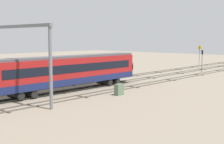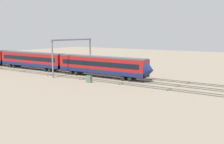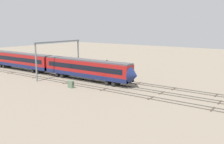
{
  "view_description": "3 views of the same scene",
  "coord_description": "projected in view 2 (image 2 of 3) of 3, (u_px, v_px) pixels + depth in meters",
  "views": [
    {
      "loc": [
        -30.89,
        -32.92,
        7.36
      ],
      "look_at": [
        3.52,
        -1.64,
        2.24
      ],
      "focal_mm": 49.37,
      "sensor_mm": 36.0,
      "label": 1
    },
    {
      "loc": [
        34.53,
        -50.8,
        10.46
      ],
      "look_at": [
        1.14,
        -1.84,
        1.82
      ],
      "focal_mm": 43.39,
      "sensor_mm": 36.0,
      "label": 2
    },
    {
      "loc": [
        35.58,
        -43.83,
        12.67
      ],
      "look_at": [
        4.3,
        -0.26,
        2.88
      ],
      "focal_mm": 41.22,
      "sensor_mm": 36.0,
      "label": 3
    }
  ],
  "objects": [
    {
      "name": "track_with_train",
      "position": [
        112.0,
        78.0,
        62.28
      ],
      "size": [
        188.55,
        2.4,
        0.16
      ],
      "color": "#59544C",
      "rests_on": "ground"
    },
    {
      "name": "signal_light_trackside_approach",
      "position": [
        120.0,
        63.0,
        68.17
      ],
      "size": [
        0.31,
        0.32,
        4.24
      ],
      "color": "#4C4C51",
      "rests_on": "ground"
    },
    {
      "name": "track_near_foreground",
      "position": [
        101.0,
        81.0,
        58.74
      ],
      "size": [
        188.55,
        2.4,
        0.16
      ],
      "color": "#59544C",
      "rests_on": "ground"
    },
    {
      "name": "ground_plane",
      "position": [
        112.0,
        78.0,
        62.29
      ],
      "size": [
        204.55,
        204.55,
        0.0
      ],
      "primitive_type": "plane",
      "color": "gray"
    },
    {
      "name": "relay_cabinet",
      "position": [
        89.0,
        79.0,
        57.0
      ],
      "size": [
        1.2,
        0.69,
        1.47
      ],
      "color": "#597259",
      "rests_on": "ground"
    },
    {
      "name": "track_middle",
      "position": [
        122.0,
        76.0,
        65.81
      ],
      "size": [
        188.55,
        2.4,
        0.16
      ],
      "color": "#59544C",
      "rests_on": "ground"
    },
    {
      "name": "overhead_gantry",
      "position": [
        73.0,
        49.0,
        67.83
      ],
      "size": [
        0.4,
        14.46,
        8.88
      ],
      "color": "slate",
      "rests_on": "ground"
    },
    {
      "name": "train",
      "position": [
        7.0,
        58.0,
        84.13
      ],
      "size": [
        100.0,
        3.24,
        4.8
      ],
      "color": "maroon",
      "rests_on": "ground"
    }
  ]
}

